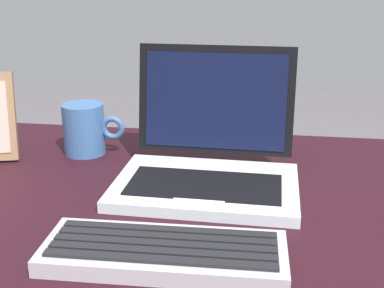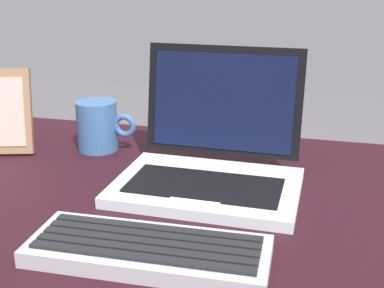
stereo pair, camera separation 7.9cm
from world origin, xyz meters
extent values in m
cube|color=black|center=(0.00, 0.00, 0.74)|extent=(1.36, 0.71, 0.03)
cube|color=silver|center=(0.08, 0.04, 0.77)|extent=(0.30, 0.21, 0.02)
cube|color=black|center=(0.08, 0.02, 0.78)|extent=(0.25, 0.12, 0.00)
cube|color=silver|center=(0.08, -0.04, 0.78)|extent=(0.08, 0.03, 0.00)
cube|color=black|center=(0.08, 0.15, 0.88)|extent=(0.28, 0.05, 0.19)
cube|color=black|center=(0.08, 0.15, 0.88)|extent=(0.25, 0.04, 0.17)
cube|color=yellow|center=(0.08, 0.15, 0.88)|extent=(0.23, 0.01, 0.01)
cube|color=#BBB7BE|center=(0.05, -0.18, 0.77)|extent=(0.31, 0.12, 0.02)
cube|color=black|center=(0.05, -0.21, 0.78)|extent=(0.28, 0.02, 0.00)
cube|color=black|center=(0.05, -0.19, 0.78)|extent=(0.28, 0.02, 0.00)
cube|color=black|center=(0.05, -0.18, 0.78)|extent=(0.28, 0.02, 0.00)
cube|color=black|center=(0.05, -0.16, 0.78)|extent=(0.28, 0.02, 0.00)
cube|color=black|center=(0.05, -0.14, 0.78)|extent=(0.28, 0.02, 0.00)
cylinder|color=#3C669E|center=(-0.18, 0.18, 0.81)|extent=(0.08, 0.08, 0.10)
torus|color=#3C669E|center=(-0.12, 0.18, 0.81)|extent=(0.05, 0.01, 0.05)
camera|label=1|loc=(0.17, -0.72, 1.11)|focal=47.54mm
camera|label=2|loc=(0.24, -0.70, 1.11)|focal=47.54mm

